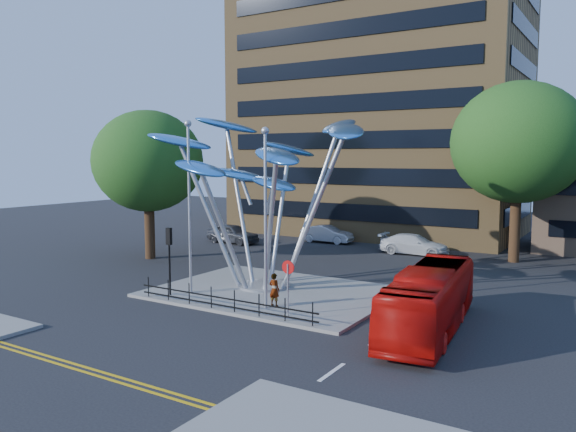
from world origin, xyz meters
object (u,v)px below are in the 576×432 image
Objects in this scene: red_bus at (430,300)px; parked_car_mid at (327,234)px; leaf_sculpture at (264,161)px; parked_car_right at (414,244)px; tree_left at (148,161)px; street_lamp_right at (265,201)px; tree_right at (518,143)px; no_entry_sign_island at (288,278)px; street_lamp_left at (189,192)px; pedestrian at (274,290)px; parked_car_left at (233,233)px; traffic_light_island at (169,247)px.

red_bus reaches higher than parked_car_mid.
leaf_sculpture is 2.53× the size of parked_car_right.
tree_left is 0.81× the size of leaf_sculpture.
street_lamp_right is 21.74m from parked_car_mid.
parked_car_mid is at bearing 176.14° from tree_right.
parked_car_right is at bearing 92.35° from no_entry_sign_island.
tree_left is 2.05× the size of parked_car_right.
tree_left is 1.09× the size of red_bus.
tree_right is 1.17× the size of tree_left.
street_lamp_left reaches higher than pedestrian.
no_entry_sign_island is 0.49× the size of parked_car_right.
tree_left is 2.21× the size of parked_car_left.
traffic_light_island is 0.36× the size of red_bus.
tree_right is 3.54× the size of traffic_light_island.
red_bus is (12.86, 1.52, -1.30)m from traffic_light_island.
street_lamp_right reaches higher than parked_car_right.
street_lamp_right is 3.39× the size of no_entry_sign_island.
street_lamp_right is at bearing -178.41° from red_bus.
parked_car_left is at bearing 139.08° from red_bus.
pedestrian is at bearing 10.04° from traffic_light_island.
red_bus is at bearing 2.39° from street_lamp_left.
traffic_light_island is 18.33m from parked_car_left.
leaf_sculpture is 7.71m from no_entry_sign_island.
street_lamp_right is at bearing 5.19° from traffic_light_island.
tree_left is at bearing -19.47° from pedestrian.
street_lamp_left is 13.01m from red_bus.
no_entry_sign_island is 0.26× the size of red_bus.
leaf_sculpture is at bearing 134.33° from no_entry_sign_island.
street_lamp_left is (-12.50, -18.50, -2.68)m from tree_right.
traffic_light_island is 20.67m from parked_car_mid.
street_lamp_left reaches higher than parked_car_mid.
red_bus is 2.18× the size of parked_car_mid.
parked_car_right is at bearing 72.24° from street_lamp_left.
tree_left reaches higher than pedestrian.
street_lamp_left reaches higher than no_entry_sign_island.
street_lamp_right is at bearing -55.09° from leaf_sculpture.
red_bus is (12.36, 0.52, -4.04)m from street_lamp_left.
tree_left is 18.35m from no_entry_sign_island.
traffic_light_island is 7.05m from no_entry_sign_island.
street_lamp_right is at bearing -25.77° from tree_left.
parked_car_mid is at bearing -64.60° from pedestrian.
tree_left reaches higher than leaf_sculpture.
tree_right reaches higher than traffic_light_island.
parked_car_right is at bearing 77.37° from leaf_sculpture.
tree_right is 24.06m from traffic_light_island.
traffic_light_island is at bearing -39.81° from tree_left.
street_lamp_left is at bearing -145.01° from parked_car_left.
tree_right is at bearing 56.31° from traffic_light_island.
parked_car_left is at bearing -171.22° from tree_right.
street_lamp_left reaches higher than parked_car_left.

